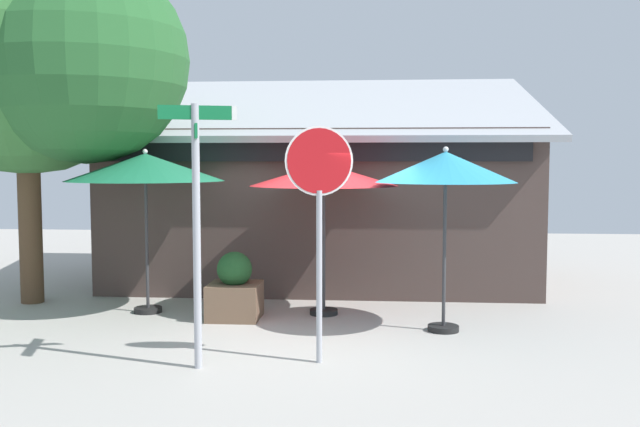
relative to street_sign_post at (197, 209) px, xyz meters
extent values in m
cube|color=#ADA8A0|center=(1.29, 1.59, -1.91)|extent=(28.00, 28.00, 0.10)
cube|color=#473833|center=(0.99, 6.20, -0.38)|extent=(7.88, 4.38, 2.97)
cube|color=#B7BABF|center=(0.99, 6.05, 1.63)|extent=(8.38, 4.90, 1.57)
cube|color=black|center=(0.99, 3.96, 0.76)|extent=(7.28, 0.16, 0.44)
cylinder|color=#A8AAB2|center=(0.00, 0.00, -0.33)|extent=(0.09, 0.09, 3.05)
cube|color=#116B38|center=(0.00, 0.00, 1.10)|extent=(0.81, 0.26, 0.16)
cube|color=#116B38|center=(0.00, 0.00, 0.88)|extent=(0.26, 0.81, 0.16)
cube|color=white|center=(0.42, 0.12, 1.10)|extent=(0.07, 0.05, 0.16)
cylinder|color=#A8AAB2|center=(1.38, 0.32, -0.83)|extent=(0.07, 0.07, 2.06)
cylinder|color=white|center=(1.38, 0.32, 0.55)|extent=(0.79, 0.25, 0.82)
cylinder|color=red|center=(1.38, 0.32, 0.55)|extent=(0.74, 0.25, 0.77)
cylinder|color=black|center=(-1.55, 2.84, -1.82)|extent=(0.44, 0.44, 0.08)
cylinder|color=#333335|center=(-1.55, 2.84, -0.79)|extent=(0.05, 0.05, 2.14)
cone|color=#1E724C|center=(-1.55, 2.84, 0.45)|extent=(2.47, 2.47, 0.43)
sphere|color=silver|center=(-1.55, 2.84, 0.69)|extent=(0.08, 0.08, 0.08)
cylinder|color=black|center=(1.25, 2.92, -1.82)|extent=(0.44, 0.44, 0.08)
cylinder|color=#333335|center=(1.25, 2.92, -0.82)|extent=(0.05, 0.05, 2.07)
cone|color=#B21E23|center=(1.25, 2.92, 0.34)|extent=(2.31, 2.31, 0.35)
sphere|color=silver|center=(1.25, 2.92, 0.54)|extent=(0.08, 0.08, 0.08)
cylinder|color=black|center=(3.02, 1.99, -1.82)|extent=(0.44, 0.44, 0.08)
cylinder|color=#333335|center=(3.02, 1.99, -0.78)|extent=(0.05, 0.05, 2.16)
cone|color=#2D99BC|center=(3.02, 1.99, 0.46)|extent=(1.96, 1.96, 0.43)
sphere|color=silver|center=(3.02, 1.99, 0.71)|extent=(0.08, 0.08, 0.08)
cylinder|color=brown|center=(-3.77, 3.45, -0.49)|extent=(0.38, 0.38, 2.75)
sphere|color=#387538|center=(-3.77, 3.45, 2.59)|extent=(4.54, 4.54, 4.54)
sphere|color=#28602D|center=(-2.53, 2.89, 2.14)|extent=(3.28, 3.28, 3.28)
cube|color=brown|center=(-0.09, 2.52, -1.59)|extent=(0.78, 0.78, 0.54)
sphere|color=#1E4C23|center=(-0.09, 2.52, -1.10)|extent=(0.54, 0.54, 0.54)
camera|label=1|loc=(2.03, -7.76, 0.55)|focal=38.82mm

